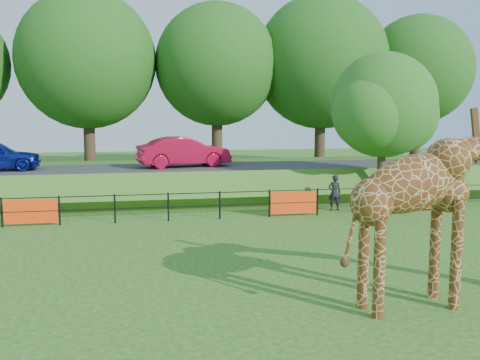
{
  "coord_description": "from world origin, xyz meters",
  "views": [
    {
      "loc": [
        -3.14,
        -12.34,
        4.19
      ],
      "look_at": [
        0.1,
        4.35,
        2.0
      ],
      "focal_mm": 40.0,
      "sensor_mm": 36.0,
      "label": 1
    }
  ],
  "objects_px": {
    "car_red": "(184,152)",
    "giraffe": "(453,218)",
    "visitor": "(335,193)",
    "tree_east": "(385,109)"
  },
  "relations": [
    {
      "from": "visitor",
      "to": "giraffe",
      "type": "bearing_deg",
      "value": 88.77
    },
    {
      "from": "car_red",
      "to": "tree_east",
      "type": "relative_size",
      "value": 0.68
    },
    {
      "from": "giraffe",
      "to": "car_red",
      "type": "height_order",
      "value": "giraffe"
    },
    {
      "from": "tree_east",
      "to": "visitor",
      "type": "bearing_deg",
      "value": -163.85
    },
    {
      "from": "visitor",
      "to": "tree_east",
      "type": "bearing_deg",
      "value": -157.23
    },
    {
      "from": "car_red",
      "to": "visitor",
      "type": "distance_m",
      "value": 8.21
    },
    {
      "from": "car_red",
      "to": "giraffe",
      "type": "bearing_deg",
      "value": -176.62
    },
    {
      "from": "car_red",
      "to": "visitor",
      "type": "relative_size",
      "value": 3.01
    },
    {
      "from": "visitor",
      "to": "tree_east",
      "type": "xyz_separation_m",
      "value": [
        2.52,
        0.73,
        3.52
      ]
    },
    {
      "from": "giraffe",
      "to": "tree_east",
      "type": "xyz_separation_m",
      "value": [
        4.04,
        11.7,
        2.39
      ]
    }
  ]
}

